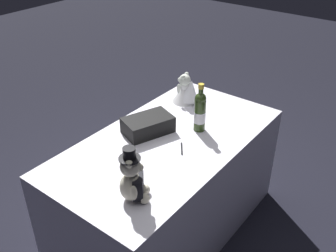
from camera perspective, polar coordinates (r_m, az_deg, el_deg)
name	(u,v)px	position (r m, az deg, el deg)	size (l,w,h in m)	color
ground_plane	(168,226)	(2.87, 0.00, -14.64)	(12.00, 12.00, 0.00)	black
reception_table	(168,186)	(2.61, 0.00, -8.92)	(1.56, 0.83, 0.75)	white
teddy_bear_groom	(133,179)	(1.90, -5.22, -7.88)	(0.15, 0.15, 0.30)	beige
teddy_bear_bride	(186,91)	(2.79, 2.74, 5.27)	(0.18, 0.22, 0.22)	white
champagne_bottle	(200,111)	(2.43, 4.75, 2.19)	(0.08, 0.08, 0.32)	#2C4019
signing_pen	(182,148)	(2.31, 2.04, -3.27)	(0.11, 0.08, 0.01)	black
gift_case_black	(148,125)	(2.44, -2.99, 0.16)	(0.35, 0.28, 0.11)	black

